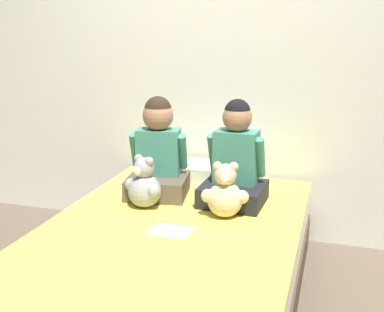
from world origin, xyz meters
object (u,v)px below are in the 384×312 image
(sign_card, at_px, (170,231))
(child_on_left, at_px, (158,154))
(teddy_bear_held_by_left_child, at_px, (144,186))
(child_on_right, at_px, (235,162))
(bed, at_px, (170,267))
(teddy_bear_held_by_right_child, at_px, (225,194))
(pillow_at_headboard, at_px, (211,173))

(sign_card, bearing_deg, child_on_left, 116.71)
(teddy_bear_held_by_left_child, relative_size, sign_card, 1.45)
(teddy_bear_held_by_left_child, bearing_deg, child_on_right, 49.62)
(child_on_right, height_order, teddy_bear_held_by_left_child, child_on_right)
(child_on_right, distance_m, sign_card, 0.61)
(bed, xyz_separation_m, teddy_bear_held_by_right_child, (0.24, 0.23, 0.36))
(child_on_right, distance_m, teddy_bear_held_by_right_child, 0.27)
(child_on_right, bearing_deg, sign_card, -109.88)
(child_on_left, height_order, sign_card, child_on_left)
(teddy_bear_held_by_left_child, bearing_deg, pillow_at_headboard, 90.90)
(teddy_bear_held_by_right_child, bearing_deg, bed, -146.84)
(child_on_left, bearing_deg, teddy_bear_held_by_right_child, -36.20)
(bed, bearing_deg, child_on_left, 117.07)
(bed, xyz_separation_m, sign_card, (0.02, -0.05, 0.23))
(teddy_bear_held_by_left_child, distance_m, sign_card, 0.40)
(teddy_bear_held_by_left_child, bearing_deg, sign_card, -24.66)
(teddy_bear_held_by_left_child, xyz_separation_m, sign_card, (0.26, -0.28, -0.13))
(child_on_left, xyz_separation_m, pillow_at_headboard, (0.24, 0.35, -0.20))
(bed, xyz_separation_m, pillow_at_headboard, (0.00, 0.82, 0.28))
(child_on_right, bearing_deg, bed, -113.97)
(sign_card, bearing_deg, child_on_right, 67.31)
(child_on_left, relative_size, teddy_bear_held_by_right_child, 1.95)
(teddy_bear_held_by_left_child, height_order, teddy_bear_held_by_right_child, teddy_bear_held_by_right_child)
(child_on_left, height_order, child_on_right, child_on_right)
(teddy_bear_held_by_left_child, xyz_separation_m, teddy_bear_held_by_right_child, (0.47, -0.01, 0.00))
(child_on_left, distance_m, teddy_bear_held_by_right_child, 0.55)
(teddy_bear_held_by_right_child, bearing_deg, teddy_bear_held_by_left_child, 168.60)
(bed, height_order, teddy_bear_held_by_left_child, teddy_bear_held_by_left_child)
(pillow_at_headboard, bearing_deg, sign_card, -88.64)
(child_on_right, relative_size, teddy_bear_held_by_right_child, 1.97)
(teddy_bear_held_by_left_child, bearing_deg, teddy_bear_held_by_right_child, 22.00)
(child_on_right, distance_m, teddy_bear_held_by_left_child, 0.54)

